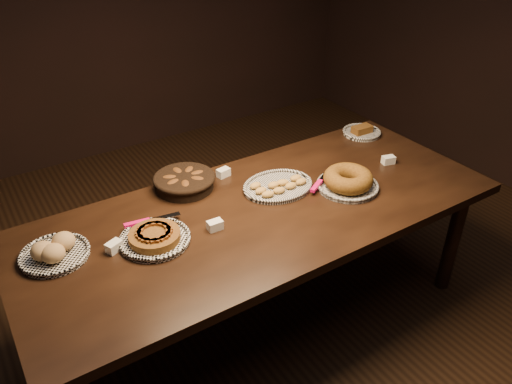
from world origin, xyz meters
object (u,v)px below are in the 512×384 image
buffet_table (263,220)px  bundt_cake_plate (348,181)px  madeleine_platter (278,186)px  apple_tart_plate (155,237)px

buffet_table → bundt_cake_plate: (0.48, -0.08, 0.12)m
bundt_cake_plate → madeleine_platter: bearing=127.0°
buffet_table → bundt_cake_plate: bearing=-9.7°
bundt_cake_plate → apple_tart_plate: bearing=152.1°
buffet_table → madeleine_platter: (0.17, 0.11, 0.09)m
buffet_table → madeleine_platter: 0.22m
bundt_cake_plate → buffet_table: bearing=149.0°
buffet_table → bundt_cake_plate: 0.50m
madeleine_platter → bundt_cake_plate: (0.31, -0.19, 0.03)m
buffet_table → apple_tart_plate: apple_tart_plate is taller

